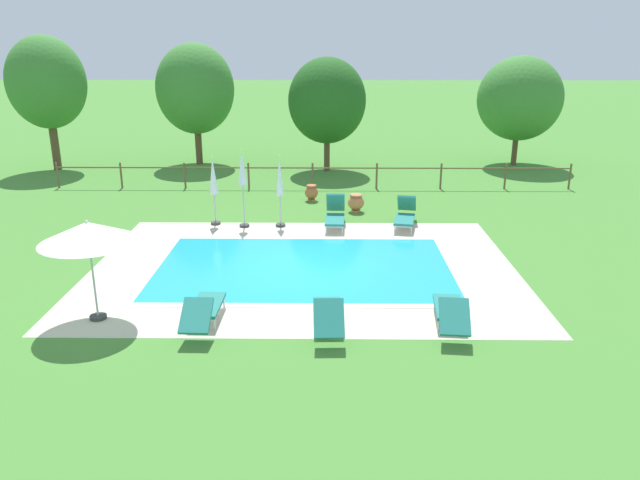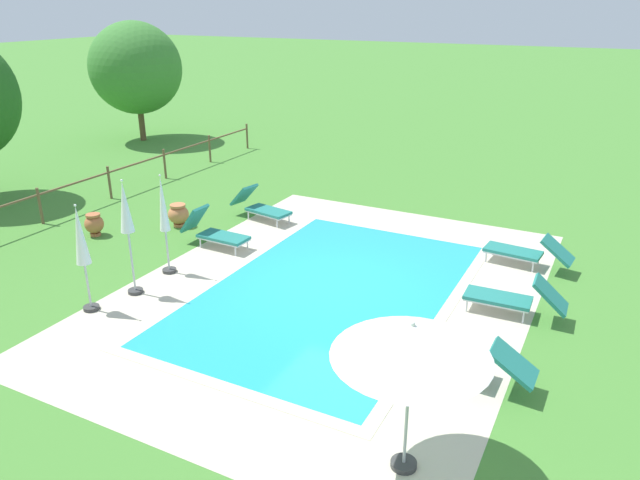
# 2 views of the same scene
# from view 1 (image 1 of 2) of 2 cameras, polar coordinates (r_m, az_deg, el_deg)

# --- Properties ---
(ground_plane) EXTENTS (160.00, 160.00, 0.00)m
(ground_plane) POSITION_cam_1_polar(r_m,az_deg,el_deg) (16.33, -1.53, -2.54)
(ground_plane) COLOR #478433
(pool_deck_paving) EXTENTS (11.22, 8.27, 0.01)m
(pool_deck_paving) POSITION_cam_1_polar(r_m,az_deg,el_deg) (16.33, -1.53, -2.53)
(pool_deck_paving) COLOR beige
(pool_deck_paving) RESTS_ON ground
(swimming_pool_water) EXTENTS (7.73, 4.78, 0.01)m
(swimming_pool_water) POSITION_cam_1_polar(r_m,az_deg,el_deg) (16.33, -1.53, -2.53)
(swimming_pool_water) COLOR #23A8C1
(swimming_pool_water) RESTS_ON ground
(pool_coping_rim) EXTENTS (8.21, 5.26, 0.01)m
(pool_coping_rim) POSITION_cam_1_polar(r_m,az_deg,el_deg) (16.33, -1.53, -2.51)
(pool_coping_rim) COLOR beige
(pool_coping_rim) RESTS_ON ground
(sun_lounger_north_near_steps) EXTENTS (0.78, 2.05, 0.83)m
(sun_lounger_north_near_steps) POSITION_cam_1_polar(r_m,az_deg,el_deg) (13.19, 12.08, -6.45)
(sun_lounger_north_near_steps) COLOR #237A70
(sun_lounger_north_near_steps) RESTS_ON ground
(sun_lounger_north_mid) EXTENTS (0.64, 2.04, 0.79)m
(sun_lounger_north_mid) POSITION_cam_1_polar(r_m,az_deg,el_deg) (13.23, -10.76, -6.31)
(sun_lounger_north_mid) COLOR #237A70
(sun_lounger_north_mid) RESTS_ON ground
(sun_lounger_north_far) EXTENTS (0.95, 1.99, 0.94)m
(sun_lounger_north_far) POSITION_cam_1_polar(r_m,az_deg,el_deg) (19.96, 7.95, 2.33)
(sun_lounger_north_far) COLOR #237A70
(sun_lounger_north_far) RESTS_ON ground
(sun_lounger_north_end) EXTENTS (0.66, 1.98, 0.89)m
(sun_lounger_north_end) POSITION_cam_1_polar(r_m,az_deg,el_deg) (12.76, 0.74, -6.85)
(sun_lounger_north_end) COLOR #237A70
(sun_lounger_north_end) RESTS_ON ground
(sun_lounger_south_near_corner) EXTENTS (0.67, 1.85, 1.01)m
(sun_lounger_south_near_corner) POSITION_cam_1_polar(r_m,az_deg,el_deg) (19.74, 1.41, 2.36)
(sun_lounger_south_near_corner) COLOR #237A70
(sun_lounger_south_near_corner) RESTS_ON ground
(patio_umbrella_open_foreground) EXTENTS (2.04, 2.04, 2.24)m
(patio_umbrella_open_foreground) POSITION_cam_1_polar(r_m,az_deg,el_deg) (13.57, -20.86, 0.63)
(patio_umbrella_open_foreground) COLOR #383838
(patio_umbrella_open_foreground) RESTS_ON ground
(patio_umbrella_closed_row_west) EXTENTS (0.32, 0.32, 2.27)m
(patio_umbrella_closed_row_west) POSITION_cam_1_polar(r_m,az_deg,el_deg) (20.03, -9.93, 5.56)
(patio_umbrella_closed_row_west) COLOR #383838
(patio_umbrella_closed_row_west) RESTS_ON ground
(patio_umbrella_closed_row_mid_west) EXTENTS (0.32, 0.32, 2.35)m
(patio_umbrella_closed_row_mid_west) POSITION_cam_1_polar(r_m,az_deg,el_deg) (19.55, -3.79, 5.42)
(patio_umbrella_closed_row_mid_west) COLOR #383838
(patio_umbrella_closed_row_mid_west) RESTS_ON ground
(patio_umbrella_closed_row_mid_east) EXTENTS (0.32, 0.32, 2.54)m
(patio_umbrella_closed_row_mid_east) POSITION_cam_1_polar(r_m,az_deg,el_deg) (19.56, -7.26, 6.20)
(patio_umbrella_closed_row_mid_east) COLOR #383838
(patio_umbrella_closed_row_mid_east) RESTS_ON ground
(terracotta_urn_near_fence) EXTENTS (0.50, 0.50, 0.61)m
(terracotta_urn_near_fence) POSITION_cam_1_polar(r_m,az_deg,el_deg) (22.99, -0.81, 4.47)
(terracotta_urn_near_fence) COLOR #B7663D
(terracotta_urn_near_fence) RESTS_ON ground
(terracotta_urn_by_tree) EXTENTS (0.57, 0.57, 0.63)m
(terracotta_urn_by_tree) POSITION_cam_1_polar(r_m,az_deg,el_deg) (21.52, 3.38, 3.53)
(terracotta_urn_by_tree) COLOR #C67547
(terracotta_urn_by_tree) RESTS_ON ground
(perimeter_fence) EXTENTS (20.92, 0.08, 1.05)m
(perimeter_fence) POSITION_cam_1_polar(r_m,az_deg,el_deg) (24.89, -0.70, 6.35)
(perimeter_fence) COLOR brown
(perimeter_fence) RESTS_ON ground
(tree_far_west) EXTENTS (3.94, 3.94, 5.10)m
(tree_far_west) POSITION_cam_1_polar(r_m,az_deg,el_deg) (30.93, 18.15, 12.43)
(tree_far_west) COLOR brown
(tree_far_west) RESTS_ON ground
(tree_west_mid) EXTENTS (3.50, 3.50, 5.09)m
(tree_west_mid) POSITION_cam_1_polar(r_m,az_deg,el_deg) (28.10, 0.66, 12.86)
(tree_west_mid) COLOR brown
(tree_west_mid) RESTS_ON ground
(tree_centre) EXTENTS (3.67, 3.67, 5.69)m
(tree_centre) POSITION_cam_1_polar(r_m,az_deg,el_deg) (30.24, -11.58, 13.65)
(tree_centre) COLOR brown
(tree_centre) RESTS_ON ground
(tree_east_mid) EXTENTS (3.45, 3.45, 6.02)m
(tree_east_mid) POSITION_cam_1_polar(r_m,az_deg,el_deg) (30.84, -24.17, 13.25)
(tree_east_mid) COLOR brown
(tree_east_mid) RESTS_ON ground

